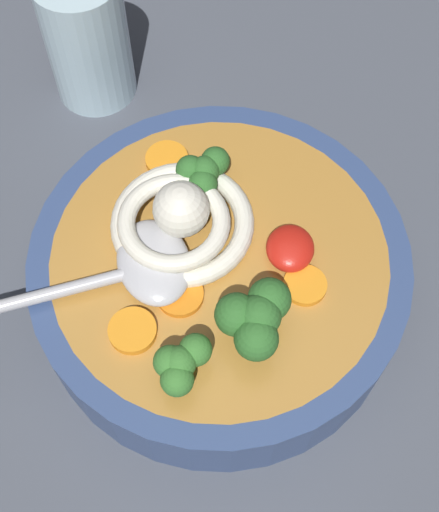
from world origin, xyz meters
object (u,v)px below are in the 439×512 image
object	(u,v)px
soup_spoon	(130,273)
drinking_glass	(87,38)
noodle_pile	(180,220)
soup_bowl	(220,276)

from	to	relation	value
soup_spoon	drinking_glass	distance (cm)	20.78
noodle_pile	soup_spoon	xyz separation A→B (cm)	(3.82, -2.39, -0.44)
soup_bowl	drinking_glass	distance (cm)	21.27
soup_spoon	drinking_glass	world-z (taller)	drinking_glass
soup_bowl	noodle_pile	world-z (taller)	noodle_pile
noodle_pile	soup_spoon	bearing A→B (deg)	-32.07
drinking_glass	soup_bowl	bearing A→B (deg)	35.97
soup_spoon	drinking_glass	xyz separation A→B (cm)	(-19.41, -7.34, -1.09)
soup_bowl	soup_spoon	bearing A→B (deg)	-65.54
noodle_pile	soup_spoon	size ratio (longest dim) A/B	0.58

